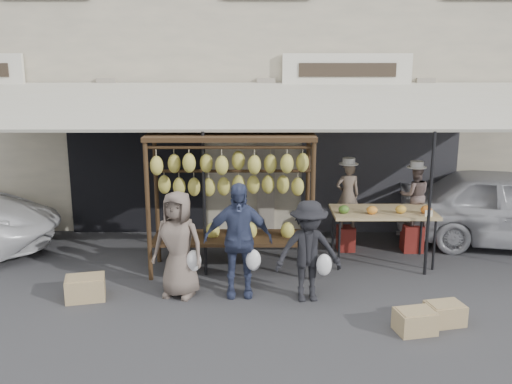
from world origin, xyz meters
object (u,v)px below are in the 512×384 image
Objects in this scene: produce_table at (383,213)px; banana_rack at (231,177)px; crate_near_a at (415,321)px; customer_right at (308,251)px; crate_far at (85,288)px; crate_near_b at (445,314)px; vendor_right at (415,195)px; vendor_left at (347,195)px; customer_mid at (238,240)px; customer_left at (178,244)px.

banana_rack is at bearing -170.90° from produce_table.
produce_table is at bearing 87.35° from crate_near_a.
customer_right reaches higher than crate_far.
produce_table is at bearing 98.45° from crate_near_b.
crate_near_a is at bearing -45.42° from customer_right.
banana_rack is 3.48m from crate_near_a.
vendor_right reaches higher than crate_near_a.
vendor_left is (2.01, 1.03, -0.55)m from banana_rack.
customer_mid is 2.64m from crate_near_a.
vendor_left is at bearing 59.81° from customer_right.
produce_table is at bearing 43.94° from vendor_right.
crate_near_a is (-0.79, -3.07, -0.88)m from vendor_right.
vendor_left is 3.26m from crate_near_a.
customer_mid is 2.96m from crate_near_b.
vendor_left is 1.18m from vendor_right.
vendor_left is at bearing 27.17° from banana_rack.
crate_near_a is at bearing -41.10° from banana_rack.
produce_table is 2.40m from crate_near_b.
crate_far is at bearing 24.39° from vendor_right.
customer_left is 0.93× the size of customer_mid.
vendor_left reaches higher than crate_near_b.
customer_left is at bearing -157.54° from produce_table.
crate_near_b is (2.85, -1.86, -1.43)m from banana_rack.
customer_mid is (-3.05, -1.90, -0.18)m from vendor_right.
customer_mid is at bearing 34.99° from vendor_right.
customer_right is (1.13, -1.11, -0.83)m from banana_rack.
banana_rack is at bearing 27.16° from crate_far.
customer_left reaches higher than produce_table.
customer_mid is 3.53× the size of crate_near_a.
customer_right is 3.24m from crate_far.
vendor_left is 2.46× the size of crate_near_a.
vendor_right is at bearing 17.16° from banana_rack.
crate_far is (-4.91, 0.80, 0.02)m from crate_near_b.
vendor_right is at bearing 37.71° from customer_right.
customer_mid reaches higher than vendor_right.
customer_right is at bearing 142.33° from crate_near_a.
customer_left is (-0.73, -0.94, -0.79)m from banana_rack.
customer_left is 3.38× the size of crate_near_b.
customer_left is 1.86m from customer_right.
banana_rack is 1.17m from customer_mid.
vendor_right reaches higher than customer_right.
banana_rack reaches higher than customer_right.
customer_right reaches higher than produce_table.
customer_mid is at bearing 152.59° from crate_near_a.
customer_right is at bearing 11.52° from customer_left.
vendor_right is at bearing 21.26° from crate_far.
customer_left is at bearing 5.23° from crate_far.
customer_left is at bearing 159.72° from crate_near_a.
crate_far is (-4.57, -1.46, -0.70)m from produce_table.
customer_right is (-1.39, -1.51, -0.13)m from produce_table.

